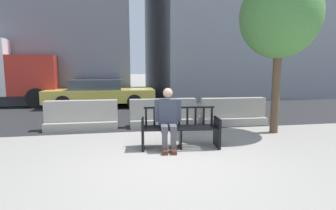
# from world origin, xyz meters

# --- Properties ---
(ground_plane) EXTENTS (200.00, 200.00, 0.00)m
(ground_plane) POSITION_xyz_m (0.00, 0.00, 0.00)
(ground_plane) COLOR gray
(street_asphalt) EXTENTS (120.00, 12.00, 0.01)m
(street_asphalt) POSITION_xyz_m (0.00, 8.70, 0.00)
(street_asphalt) COLOR #28282B
(street_asphalt) RESTS_ON ground
(street_bench) EXTENTS (1.74, 0.70, 0.88)m
(street_bench) POSITION_xyz_m (0.53, 1.05, 0.40)
(street_bench) COLOR black
(street_bench) RESTS_ON ground
(seated_person) EXTENTS (0.59, 0.75, 1.31)m
(seated_person) POSITION_xyz_m (0.25, 1.02, 0.69)
(seated_person) COLOR #383D4C
(seated_person) RESTS_ON ground
(jersey_barrier_centre) EXTENTS (2.00, 0.69, 0.84)m
(jersey_barrier_centre) POSITION_xyz_m (0.51, 3.26, 0.34)
(jersey_barrier_centre) COLOR gray
(jersey_barrier_centre) RESTS_ON ground
(jersey_barrier_left) EXTENTS (2.01, 0.70, 0.84)m
(jersey_barrier_left) POSITION_xyz_m (-1.85, 3.28, 0.34)
(jersey_barrier_left) COLOR #9E998E
(jersey_barrier_left) RESTS_ON ground
(jersey_barrier_right) EXTENTS (2.03, 0.76, 0.84)m
(jersey_barrier_right) POSITION_xyz_m (2.69, 3.11, 0.34)
(jersey_barrier_right) COLOR #9E998E
(jersey_barrier_right) RESTS_ON ground
(street_tree) EXTENTS (2.04, 2.04, 4.16)m
(street_tree) POSITION_xyz_m (3.36, 1.93, 3.05)
(street_tree) COLOR brown
(street_tree) RESTS_ON ground
(car_taxi_near) EXTENTS (4.83, 2.08, 1.26)m
(car_taxi_near) POSITION_xyz_m (-1.65, 7.88, 0.64)
(car_taxi_near) COLOR #DBC64C
(car_taxi_near) RESTS_ON ground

